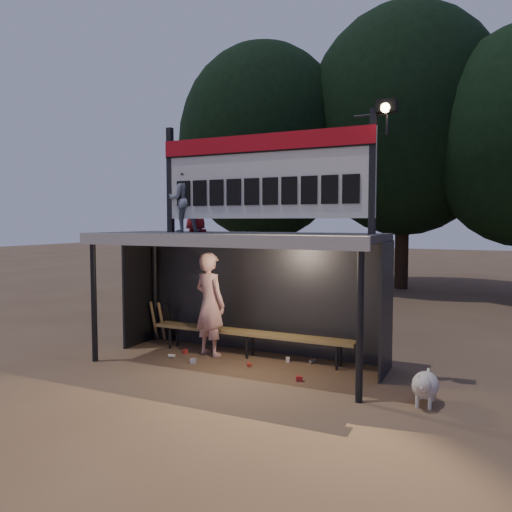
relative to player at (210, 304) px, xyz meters
The scene contains 12 objects.
ground 1.26m from the player, 24.81° to the right, with size 80.00×80.00×0.00m, color brown.
player is the anchor object (origin of this frame).
child_a 1.99m from the player, 145.68° to the right, with size 0.58×0.45×1.19m, color gray.
child_b 1.94m from the player, 158.11° to the left, with size 0.54×0.35×1.10m, color maroon.
dugout_shelter 1.14m from the player, ahead, with size 5.10×2.08×2.32m.
scoreboard_assembly 2.70m from the player, 15.01° to the right, with size 4.10×0.27×1.99m.
bench 0.93m from the player, 16.55° to the left, with size 4.00×0.35×0.48m.
tree_left 11.17m from the player, 108.72° to the left, with size 6.46×6.46×9.27m.
tree_mid 12.43m from the player, 81.22° to the left, with size 7.22×7.22×10.36m.
dog 4.14m from the player, 13.62° to the right, with size 0.36×0.81×0.49m.
bats 1.63m from the player, 161.57° to the left, with size 0.48×0.33×0.84m.
litter 1.24m from the player, 17.68° to the right, with size 2.73×1.17×0.08m.
Camera 1 is at (4.00, -7.66, 2.52)m, focal length 35.00 mm.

